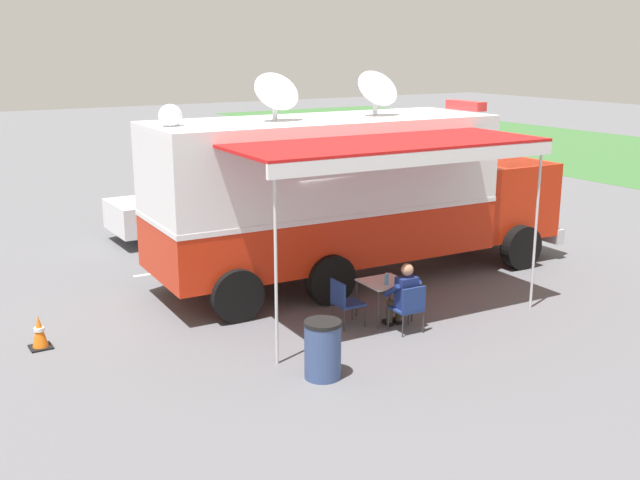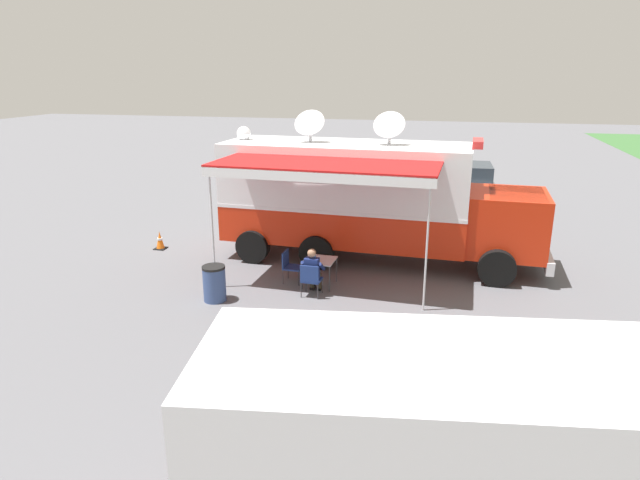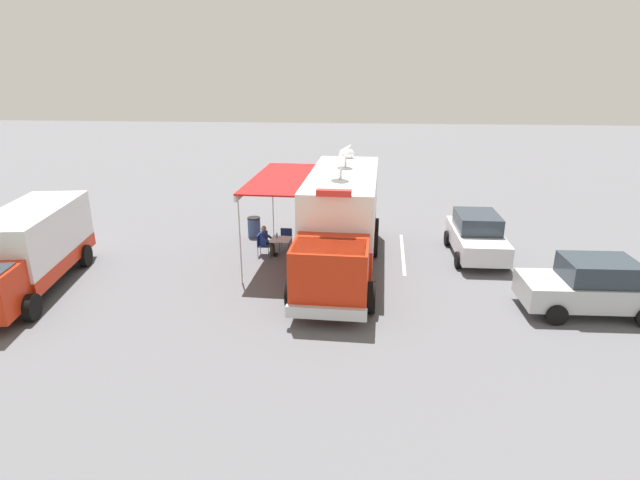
# 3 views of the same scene
# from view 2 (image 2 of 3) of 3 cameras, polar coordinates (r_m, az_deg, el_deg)

# --- Properties ---
(ground_plane) EXTENTS (100.00, 100.00, 0.00)m
(ground_plane) POSITION_cam_2_polar(r_m,az_deg,el_deg) (16.94, 2.55, -1.75)
(ground_plane) COLOR #5B5B60
(lot_stripe) EXTENTS (0.32, 4.80, 0.01)m
(lot_stripe) POSITION_cam_2_polar(r_m,az_deg,el_deg) (19.42, 1.25, 0.76)
(lot_stripe) COLOR silver
(lot_stripe) RESTS_ON ground
(command_truck) EXTENTS (5.10, 9.59, 4.53)m
(command_truck) POSITION_cam_2_polar(r_m,az_deg,el_deg) (16.23, 5.20, 4.50)
(command_truck) COLOR red
(command_truck) RESTS_ON ground
(folding_table) EXTENTS (0.83, 0.83, 0.73)m
(folding_table) POSITION_cam_2_polar(r_m,az_deg,el_deg) (14.46, -0.05, -2.27)
(folding_table) COLOR silver
(folding_table) RESTS_ON ground
(water_bottle) EXTENTS (0.07, 0.07, 0.22)m
(water_bottle) POSITION_cam_2_polar(r_m,az_deg,el_deg) (14.27, -0.57, -1.87)
(water_bottle) COLOR #4C99D8
(water_bottle) RESTS_ON folding_table
(folding_chair_at_table) EXTENTS (0.50, 0.50, 0.87)m
(folding_chair_at_table) POSITION_cam_2_polar(r_m,az_deg,el_deg) (13.80, -0.98, -3.96)
(folding_chair_at_table) COLOR navy
(folding_chair_at_table) RESTS_ON ground
(folding_chair_beside_table) EXTENTS (0.50, 0.50, 0.87)m
(folding_chair_beside_table) POSITION_cam_2_polar(r_m,az_deg,el_deg) (14.79, -3.19, -2.51)
(folding_chair_beside_table) COLOR navy
(folding_chair_beside_table) RESTS_ON ground
(seated_responder) EXTENTS (0.67, 0.57, 1.25)m
(seated_responder) POSITION_cam_2_polar(r_m,az_deg,el_deg) (13.92, -0.76, -3.16)
(seated_responder) COLOR navy
(seated_responder) RESTS_ON ground
(trash_bin) EXTENTS (0.57, 0.57, 0.91)m
(trash_bin) POSITION_cam_2_polar(r_m,az_deg,el_deg) (13.85, -10.98, -4.47)
(trash_bin) COLOR #384C7F
(trash_bin) RESTS_ON ground
(traffic_cone) EXTENTS (0.36, 0.36, 0.58)m
(traffic_cone) POSITION_cam_2_polar(r_m,az_deg,el_deg) (18.33, -16.38, -0.05)
(traffic_cone) COLOR black
(traffic_cone) RESTS_ON ground
(support_truck) EXTENTS (3.10, 7.03, 2.70)m
(support_truck) POSITION_cam_2_polar(r_m,az_deg,el_deg) (6.65, 17.12, -21.87)
(support_truck) COLOR white
(support_truck) RESTS_ON ground
(car_behind_truck) EXTENTS (4.24, 2.09, 1.76)m
(car_behind_truck) POSITION_cam_2_polar(r_m,az_deg,el_deg) (24.12, 15.49, 5.54)
(car_behind_truck) COLOR #B2B5BA
(car_behind_truck) RESTS_ON ground
(car_far_corner) EXTENTS (2.04, 4.21, 1.76)m
(car_far_corner) POSITION_cam_2_polar(r_m,az_deg,el_deg) (21.93, 3.09, 5.02)
(car_far_corner) COLOR silver
(car_far_corner) RESTS_ON ground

